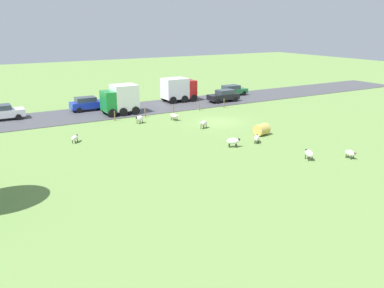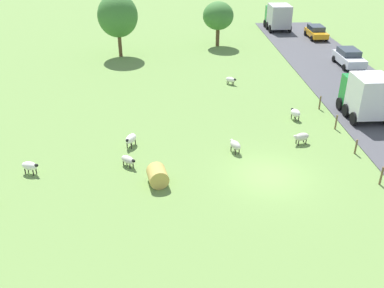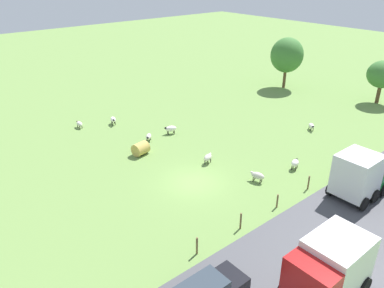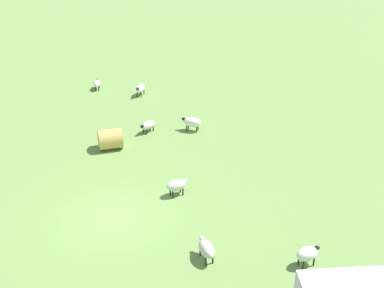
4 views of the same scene
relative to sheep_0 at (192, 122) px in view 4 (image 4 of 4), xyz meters
The scene contains 9 objects.
ground_plane 9.38m from the sheep_0, 26.18° to the right, with size 160.00×160.00×0.00m, color #6B8E47.
sheep_0 is the anchor object (origin of this frame).
sheep_1 6.90m from the sheep_0, 10.38° to the right, with size 0.86×1.12×0.80m.
sheep_3 2.60m from the sheep_0, 89.87° to the right, with size 1.09×1.07×0.70m.
sheep_4 12.54m from the sheep_0, 16.14° to the left, with size 0.83×1.07×0.83m.
sheep_5 11.42m from the sheep_0, ahead, with size 1.22×0.80×0.78m.
sheep_6 6.53m from the sheep_0, 151.48° to the right, with size 1.17×0.82×0.80m.
sheep_7 9.44m from the sheep_0, 138.92° to the right, with size 1.01×0.47×0.68m.
hay_bale_0 5.00m from the sheep_0, 68.51° to the right, with size 1.11×1.11×1.29m, color tan.
Camera 4 is at (18.29, 2.07, 13.21)m, focal length 47.12 mm.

